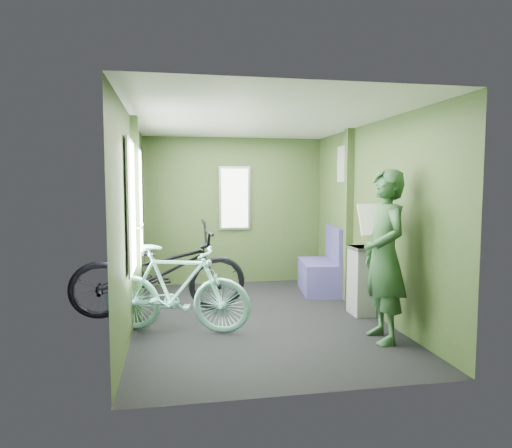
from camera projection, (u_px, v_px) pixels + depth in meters
The scene contains 6 objects.
room at pixel (254, 196), 5.27m from camera, with size 4.00×4.02×2.31m.
bicycle_black at pixel (161, 316), 5.45m from camera, with size 0.72×2.07×1.09m, color black.
bicycle_mint at pixel (177, 333), 4.81m from camera, with size 0.45×1.58×0.95m, color #91E2D8.
passenger at pixel (384, 256), 4.51m from camera, with size 0.43×0.71×1.72m.
waste_box at pixel (361, 280), 5.48m from camera, with size 0.24×0.34×0.82m, color gray.
bench_seat at pixel (321, 273), 6.64m from camera, with size 0.62×0.97×0.96m.
Camera 1 is at (-0.96, -5.16, 1.56)m, focal length 32.00 mm.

